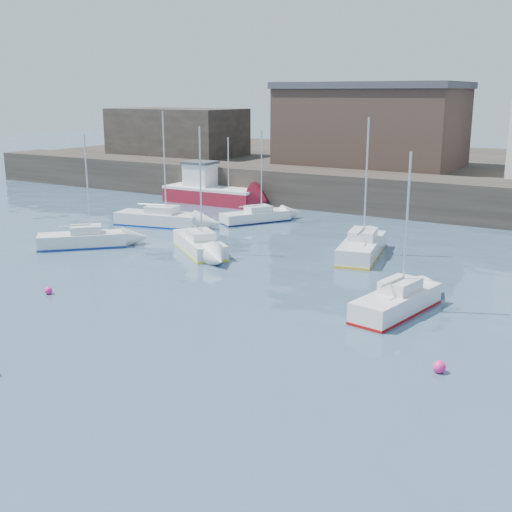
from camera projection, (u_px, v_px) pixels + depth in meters
The scene contains 15 objects.
water at pixel (81, 370), 22.54m from camera, with size 220.00×220.00×0.00m, color #2D4760.
quay_wall at pixel (403, 195), 51.28m from camera, with size 90.00×5.00×3.00m, color #28231E.
land_strip at pixel (459, 173), 66.28m from camera, with size 90.00×32.00×2.80m, color #28231E.
warehouse at pixel (371, 124), 59.65m from camera, with size 16.40×10.40×7.60m.
bldg_west at pixel (177, 132), 70.08m from camera, with size 14.00×8.00×5.00m.
fishing_boat at pixel (210, 190), 56.60m from camera, with size 8.78×3.46×5.77m.
sailboat_a at pixel (83, 239), 40.36m from camera, with size 5.08×5.03×7.04m.
sailboat_b at pixel (199, 244), 39.17m from camera, with size 5.77×5.14×7.57m.
sailboat_c at pixel (397, 301), 28.21m from camera, with size 2.63×5.56×7.04m.
sailboat_e at pixel (159, 218), 46.85m from camera, with size 6.66×3.30×8.21m.
sailboat_f at pixel (362, 247), 38.01m from camera, with size 3.23×6.49×8.08m.
sailboat_h at pixel (256, 216), 48.19m from camera, with size 4.18×5.40×6.80m.
buoy_near at pixel (49, 294), 31.00m from camera, with size 0.37×0.37×0.37m, color #FF2185.
buoy_mid at pixel (439, 372), 22.31m from camera, with size 0.45×0.45×0.45m, color #FF2185.
buoy_far at pixel (200, 261), 37.07m from camera, with size 0.46×0.46×0.46m, color #FF2185.
Camera 1 is at (15.98, -14.74, 9.44)m, focal length 45.00 mm.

